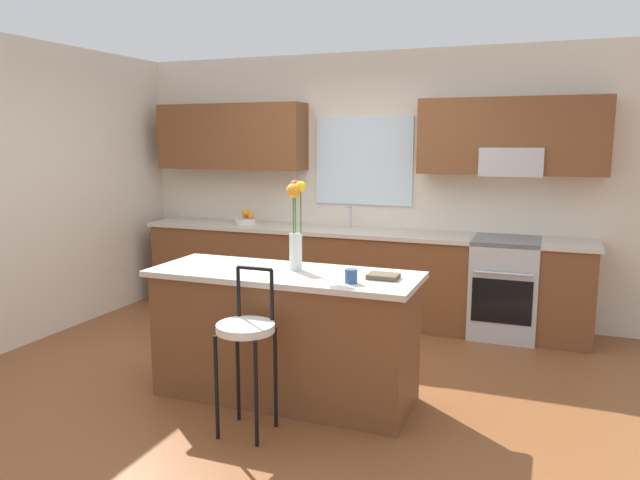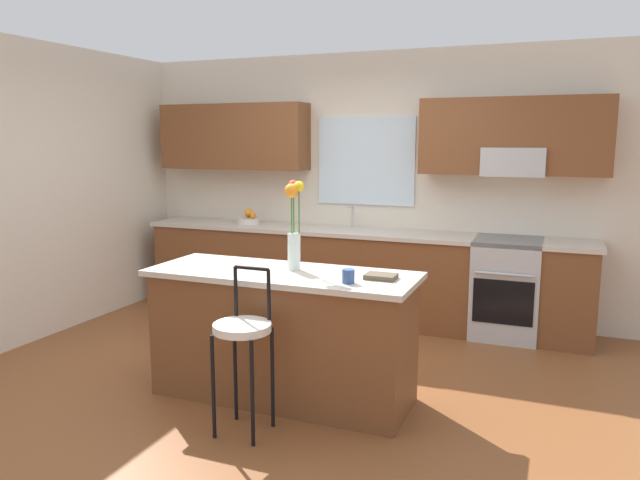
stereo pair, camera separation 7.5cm
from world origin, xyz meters
name	(u,v)px [view 1 (the left image)]	position (x,y,z in m)	size (l,w,h in m)	color
ground_plane	(287,377)	(0.00, 0.00, 0.00)	(14.00, 14.00, 0.00)	brown
wall_left	(48,191)	(-2.56, 0.30, 1.35)	(0.12, 4.60, 2.70)	beige
back_wall_assembly	(366,170)	(0.03, 1.99, 1.51)	(5.60, 0.50, 2.70)	beige
counter_run	(354,274)	(0.00, 1.70, 0.47)	(4.56, 0.64, 0.92)	brown
sink_faucet	(350,214)	(-0.09, 1.84, 1.06)	(0.02, 0.13, 0.23)	#B7BABC
oven_range	(504,288)	(1.48, 1.68, 0.46)	(0.60, 0.64, 0.92)	#B7BABC
kitchen_island	(284,335)	(0.13, -0.33, 0.46)	(1.89, 0.71, 0.92)	brown
bar_stool_near	(246,335)	(0.13, -0.89, 0.64)	(0.36, 0.36, 1.04)	black
flower_vase	(296,223)	(0.20, -0.26, 1.25)	(0.13, 0.14, 0.63)	silver
mug_ceramic	(351,276)	(0.68, -0.48, 0.97)	(0.08, 0.08, 0.09)	#33518C
cookbook	(383,276)	(0.84, -0.29, 0.94)	(0.20, 0.15, 0.03)	brown
fruit_bowl_oranges	(246,219)	(-1.23, 1.70, 0.97)	(0.24, 0.24, 0.16)	silver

